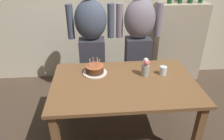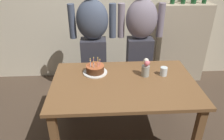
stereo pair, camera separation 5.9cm
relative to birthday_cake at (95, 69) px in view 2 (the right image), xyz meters
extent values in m
plane|color=#47382B|center=(0.30, -0.22, -0.78)|extent=(10.00, 10.00, 0.00)
cube|color=brown|center=(0.30, -0.22, -0.06)|extent=(1.50, 0.96, 0.03)
cube|color=brown|center=(0.98, -0.63, -0.43)|extent=(0.07, 0.07, 0.70)
cube|color=brown|center=(-0.38, 0.19, -0.43)|extent=(0.07, 0.07, 0.70)
cube|color=brown|center=(0.98, 0.19, -0.43)|extent=(0.07, 0.07, 0.70)
cylinder|color=white|center=(0.00, 0.00, -0.04)|extent=(0.27, 0.27, 0.01)
cylinder|color=#512D19|center=(0.00, 0.00, 0.01)|extent=(0.20, 0.20, 0.07)
cylinder|color=#B75B33|center=(0.00, 0.00, 0.05)|extent=(0.20, 0.20, 0.01)
cylinder|color=pink|center=(0.04, -0.04, 0.08)|extent=(0.01, 0.01, 0.06)
sphere|color=#F9C64C|center=(0.04, -0.04, 0.12)|extent=(0.01, 0.01, 0.01)
cylinder|color=pink|center=(0.05, 0.00, 0.08)|extent=(0.01, 0.01, 0.06)
sphere|color=#F9C64C|center=(0.05, 0.00, 0.12)|extent=(0.01, 0.01, 0.01)
cylinder|color=#EAB266|center=(0.03, 0.04, 0.08)|extent=(0.01, 0.01, 0.06)
sphere|color=#F9C64C|center=(0.03, 0.04, 0.12)|extent=(0.01, 0.01, 0.01)
cylinder|color=pink|center=(-0.01, 0.05, 0.08)|extent=(0.01, 0.01, 0.06)
sphere|color=#F9C64C|center=(-0.01, 0.05, 0.12)|extent=(0.01, 0.01, 0.01)
cylinder|color=pink|center=(-0.05, 0.02, 0.08)|extent=(0.01, 0.01, 0.06)
sphere|color=#F9C64C|center=(-0.05, 0.02, 0.12)|extent=(0.01, 0.01, 0.01)
cylinder|color=#93B7DB|center=(-0.05, -0.03, 0.08)|extent=(0.01, 0.01, 0.06)
sphere|color=#F9C64C|center=(-0.05, -0.03, 0.12)|extent=(0.01, 0.01, 0.01)
cylinder|color=#93B7DB|center=(-0.01, -0.05, 0.08)|extent=(0.01, 0.01, 0.06)
sphere|color=#F9C64C|center=(-0.01, -0.05, 0.12)|extent=(0.01, 0.01, 0.01)
cylinder|color=silver|center=(0.75, -0.09, 0.00)|extent=(0.08, 0.08, 0.10)
cylinder|color=#999E93|center=(0.54, -0.09, 0.02)|extent=(0.09, 0.09, 0.12)
sphere|color=silver|center=(0.56, -0.08, 0.11)|extent=(0.05, 0.05, 0.05)
sphere|color=#DB6670|center=(0.55, -0.12, 0.12)|extent=(0.05, 0.05, 0.05)
sphere|color=#DB6670|center=(0.56, -0.09, 0.11)|extent=(0.05, 0.05, 0.05)
sphere|color=silver|center=(0.55, -0.09, 0.13)|extent=(0.06, 0.06, 0.06)
cube|color=#33333D|center=(-0.03, 0.60, -0.32)|extent=(0.34, 0.23, 0.92)
ellipsoid|color=#424C60|center=(-0.03, 0.60, 0.40)|extent=(0.41, 0.27, 0.52)
cylinder|color=#424C60|center=(0.23, 0.63, 0.37)|extent=(0.09, 0.09, 0.44)
cylinder|color=#424C60|center=(-0.29, 0.63, 0.37)|extent=(0.09, 0.09, 0.44)
cube|color=#33333D|center=(0.60, 0.60, -0.32)|extent=(0.34, 0.23, 0.92)
ellipsoid|color=slate|center=(0.60, 0.60, 0.40)|extent=(0.41, 0.27, 0.52)
cylinder|color=slate|center=(0.86, 0.63, 0.37)|extent=(0.09, 0.09, 0.44)
cylinder|color=slate|center=(0.34, 0.63, 0.37)|extent=(0.09, 0.09, 0.44)
cube|color=tan|center=(1.39, 1.11, -0.15)|extent=(0.76, 0.30, 1.27)
camera|label=1|loc=(0.01, -2.08, 1.11)|focal=34.06mm
camera|label=2|loc=(0.07, -2.09, 1.11)|focal=34.06mm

